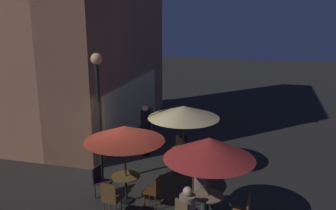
{
  "coord_description": "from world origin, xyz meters",
  "views": [
    {
      "loc": [
        -9.04,
        -3.79,
        5.08
      ],
      "look_at": [
        1.78,
        -0.88,
        2.15
      ],
      "focal_mm": 39.24,
      "sensor_mm": 36.0,
      "label": 1
    }
  ],
  "objects": [
    {
      "name": "ground_plane",
      "position": [
        0.0,
        0.0,
        0.0
      ],
      "size": [
        60.0,
        60.0,
        0.0
      ],
      "primitive_type": "plane",
      "color": "#2A2825"
    },
    {
      "name": "cafe_table_0",
      "position": [
        1.59,
        -1.43,
        0.58
      ],
      "size": [
        0.76,
        0.76,
        0.78
      ],
      "color": "black",
      "rests_on": "ground"
    },
    {
      "name": "cafe_chair_6",
      "position": [
        -1.48,
        -0.27,
        0.57
      ],
      "size": [
        0.44,
        0.44,
        0.96
      ],
      "rotation": [
        0.0,
        0.0,
        -0.09
      ],
      "color": "brown",
      "rests_on": "ground"
    },
    {
      "name": "patron_seated_1",
      "position": [
        -1.67,
        -2.3,
        0.7
      ],
      "size": [
        0.56,
        0.52,
        1.22
      ],
      "rotation": [
        0.0,
        0.0,
        -0.58
      ],
      "color": "#27284F",
      "rests_on": "ground"
    },
    {
      "name": "cafe_building",
      "position": [
        3.47,
        3.98,
        4.87
      ],
      "size": [
        8.18,
        8.51,
        9.76
      ],
      "color": "#A67053",
      "rests_on": "ground"
    },
    {
      "name": "patron_seated_0",
      "position": [
        -0.53,
        -2.4,
        0.71
      ],
      "size": [
        0.56,
        0.49,
        1.24
      ],
      "rotation": [
        0.0,
        0.0,
        -2.74
      ],
      "color": "#2E4037",
      "rests_on": "ground"
    },
    {
      "name": "cafe_chair_3",
      "position": [
        -1.19,
        -3.52,
        0.55
      ],
      "size": [
        0.41,
        0.41,
        0.89
      ],
      "rotation": [
        0.0,
        0.0,
        1.5
      ],
      "color": "brown",
      "rests_on": "ground"
    },
    {
      "name": "cafe_chair_0",
      "position": [
        2.33,
        -1.21,
        0.56
      ],
      "size": [
        0.49,
        0.49,
        0.93
      ],
      "rotation": [
        0.0,
        0.0,
        -2.86
      ],
      "color": "black",
      "rests_on": "ground"
    },
    {
      "name": "patron_standing_2",
      "position": [
        3.6,
        0.35,
        0.83
      ],
      "size": [
        0.32,
        0.32,
        1.65
      ],
      "rotation": [
        0.0,
        0.0,
        3.34
      ],
      "color": "#5B3D5D",
      "rests_on": "ground"
    },
    {
      "name": "cafe_table_2",
      "position": [
        -0.61,
        -0.35,
        0.56
      ],
      "size": [
        0.76,
        0.76,
        0.75
      ],
      "color": "black",
      "rests_on": "ground"
    },
    {
      "name": "cafe_chair_5",
      "position": [
        -0.55,
        0.44,
        0.53
      ],
      "size": [
        0.45,
        0.45,
        0.89
      ],
      "rotation": [
        0.0,
        0.0,
        -1.65
      ],
      "color": "black",
      "rests_on": "ground"
    },
    {
      "name": "patio_umbrella_0",
      "position": [
        1.59,
        -1.43,
        2.01
      ],
      "size": [
        2.23,
        2.23,
        2.2
      ],
      "color": "black",
      "rests_on": "ground"
    },
    {
      "name": "patio_umbrella_1",
      "position": [
        -1.13,
        -2.65,
        1.97
      ],
      "size": [
        2.15,
        2.15,
        2.23
      ],
      "color": "black",
      "rests_on": "ground"
    },
    {
      "name": "cafe_chair_4",
      "position": [
        -0.72,
        -1.2,
        0.53
      ],
      "size": [
        0.44,
        0.44,
        0.87
      ],
      "rotation": [
        0.0,
        0.0,
        1.45
      ],
      "color": "#572E15",
      "rests_on": "ground"
    },
    {
      "name": "patron_standing_3",
      "position": [
        2.67,
        0.19,
        0.93
      ],
      "size": [
        0.35,
        0.35,
        1.84
      ],
      "rotation": [
        0.0,
        0.0,
        5.78
      ],
      "color": "black",
      "rests_on": "ground"
    },
    {
      "name": "patio_umbrella_2",
      "position": [
        -0.61,
        -0.35,
        1.94
      ],
      "size": [
        2.12,
        2.12,
        2.15
      ],
      "color": "black",
      "rests_on": "ground"
    },
    {
      "name": "cafe_chair_1",
      "position": [
        -0.4,
        -2.34,
        0.55
      ],
      "size": [
        0.51,
        0.51,
        0.92
      ],
      "rotation": [
        0.0,
        0.0,
        -2.74
      ],
      "color": "#513823",
      "rests_on": "ground"
    },
    {
      "name": "street_lamp_near_corner",
      "position": [
        0.27,
        0.78,
        2.76
      ],
      "size": [
        0.33,
        0.33,
        3.91
      ],
      "color": "black",
      "rests_on": "ground"
    },
    {
      "name": "cafe_table_1",
      "position": [
        -1.13,
        -2.65,
        0.57
      ],
      "size": [
        0.75,
        0.75,
        0.78
      ],
      "color": "black",
      "rests_on": "ground"
    }
  ]
}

